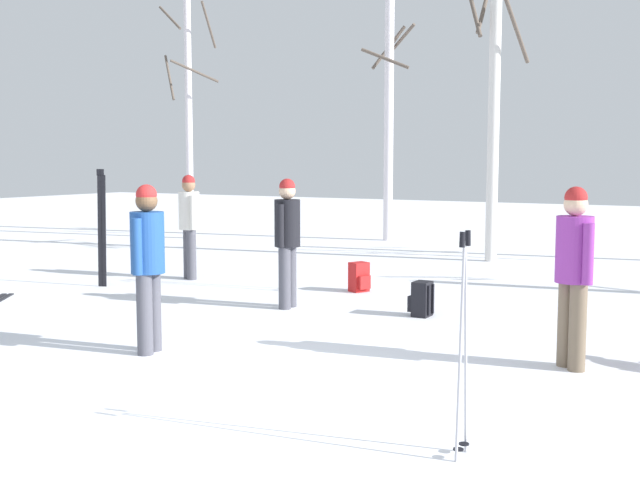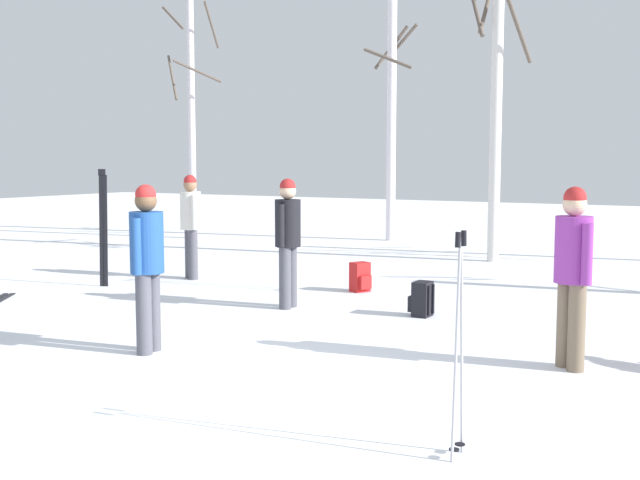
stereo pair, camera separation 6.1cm
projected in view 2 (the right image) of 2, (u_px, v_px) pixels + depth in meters
ground_plane at (235, 385)px, 6.84m from camera, size 60.00×60.00×0.00m
person_0 at (288, 234)px, 10.31m from camera, size 0.34×0.52×1.72m
person_1 at (147, 257)px, 7.90m from camera, size 0.34×0.51×1.72m
person_2 at (573, 266)px, 7.27m from camera, size 0.40×0.39×1.72m
person_3 at (191, 220)px, 12.85m from camera, size 0.45×0.34×1.72m
ski_pair_planted_0 at (103, 228)px, 12.09m from camera, size 0.16×0.07×1.82m
ski_poles_0 at (286, 236)px, 11.77m from camera, size 0.07×0.25×1.53m
ski_poles_1 at (459, 338)px, 5.10m from camera, size 0.07×0.21×1.50m
backpack_0 at (360, 277)px, 11.66m from camera, size 0.34×0.32×0.44m
backpack_1 at (422, 299)px, 9.82m from camera, size 0.29×0.26×0.44m
birch_tree_0 at (191, 112)px, 19.33m from camera, size 1.53×1.57×5.94m
birch_tree_1 at (392, 91)px, 18.76m from camera, size 1.20×1.29×7.03m
birch_tree_2 at (497, 72)px, 14.80m from camera, size 1.40×1.39×7.29m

